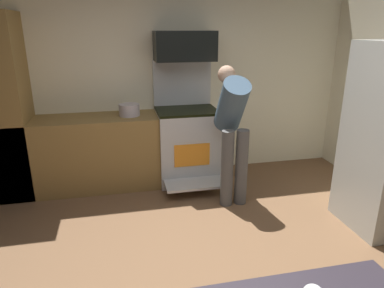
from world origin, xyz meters
The scene contains 8 objects.
ground_plane centered at (0.00, 0.00, -0.01)m, with size 5.20×4.80×0.02m, color brown.
wall_back centered at (0.00, 2.34, 1.30)m, with size 5.20×0.12×2.60m, color beige.
lower_cabinet_run centered at (-0.90, 1.98, 0.45)m, with size 2.40×0.60×0.90m, color olive.
cabinet_column centered at (-1.90, 1.98, 1.05)m, with size 0.60×0.60×2.10m, color olive.
oven_range centered at (0.26, 1.97, 0.51)m, with size 0.76×0.97×1.54m.
microwave centered at (0.26, 2.06, 1.71)m, with size 0.74×0.38×0.36m, color black.
person_cook centered at (0.64, 1.29, 0.90)m, with size 0.31×0.61×1.53m.
stock_pot centered at (-0.45, 1.98, 0.97)m, with size 0.25×0.25×0.14m, color #C1B7BF.
Camera 1 is at (-0.59, -2.25, 1.92)m, focal length 32.52 mm.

